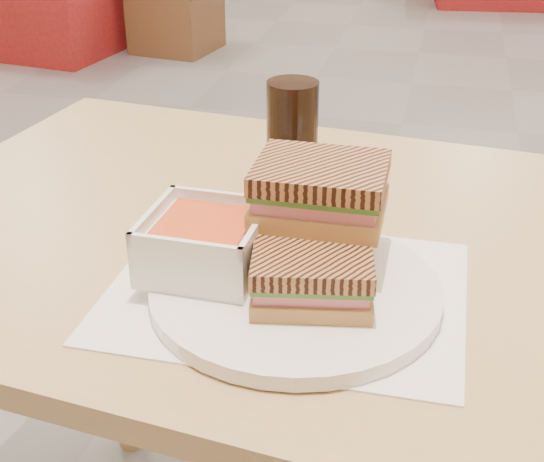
% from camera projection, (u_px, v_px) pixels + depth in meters
% --- Properties ---
extents(main_table, '(1.28, 0.84, 0.75)m').
position_uv_depth(main_table, '(366.00, 326.00, 0.92)').
color(main_table, tan).
rests_on(main_table, ground).
extents(tray_liner, '(0.36, 0.28, 0.00)m').
position_uv_depth(tray_liner, '(287.00, 291.00, 0.78)').
color(tray_liner, white).
rests_on(tray_liner, main_table).
extents(plate, '(0.29, 0.29, 0.02)m').
position_uv_depth(plate, '(295.00, 291.00, 0.76)').
color(plate, white).
rests_on(plate, tray_liner).
extents(soup_bowl, '(0.12, 0.12, 0.06)m').
position_uv_depth(soup_bowl, '(205.00, 245.00, 0.77)').
color(soup_bowl, white).
rests_on(soup_bowl, plate).
extents(panini_lower, '(0.13, 0.11, 0.05)m').
position_uv_depth(panini_lower, '(312.00, 275.00, 0.72)').
color(panini_lower, '#A88846').
rests_on(panini_lower, plate).
extents(panini_upper, '(0.13, 0.11, 0.06)m').
position_uv_depth(panini_upper, '(320.00, 190.00, 0.77)').
color(panini_upper, '#A88846').
rests_on(panini_upper, panini_lower).
extents(cola_glass, '(0.07, 0.07, 0.14)m').
position_uv_depth(cola_glass, '(292.00, 136.00, 0.97)').
color(cola_glass, black).
rests_on(cola_glass, main_table).
extents(bg_chair_0r, '(0.49, 0.49, 0.48)m').
position_uv_depth(bg_chair_0r, '(176.00, 9.00, 4.41)').
color(bg_chair_0r, brown).
rests_on(bg_chair_0r, ground).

